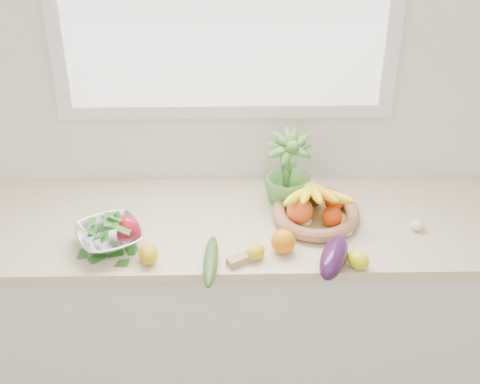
{
  "coord_description": "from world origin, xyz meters",
  "views": [
    {
      "loc": [
        0.01,
        -0.31,
        2.6
      ],
      "look_at": [
        0.05,
        1.93,
        1.05
      ],
      "focal_mm": 55.0,
      "sensor_mm": 36.0,
      "label": 1
    }
  ],
  "objects_px": {
    "potted_herb": "(287,171)",
    "fruit_basket": "(315,209)",
    "eggplant": "(334,257)",
    "colander_with_spinach": "(109,233)",
    "cucumber": "(211,261)",
    "apple": "(127,226)"
  },
  "relations": [
    {
      "from": "colander_with_spinach",
      "to": "fruit_basket",
      "type": "bearing_deg",
      "value": 11.15
    },
    {
      "from": "eggplant",
      "to": "cucumber",
      "type": "distance_m",
      "value": 0.43
    },
    {
      "from": "fruit_basket",
      "to": "potted_herb",
      "type": "bearing_deg",
      "value": 131.92
    },
    {
      "from": "apple",
      "to": "cucumber",
      "type": "height_order",
      "value": "apple"
    },
    {
      "from": "eggplant",
      "to": "fruit_basket",
      "type": "bearing_deg",
      "value": 97.25
    },
    {
      "from": "apple",
      "to": "potted_herb",
      "type": "xyz_separation_m",
      "value": [
        0.61,
        0.2,
        0.11
      ]
    },
    {
      "from": "cucumber",
      "to": "colander_with_spinach",
      "type": "relative_size",
      "value": 0.9
    },
    {
      "from": "eggplant",
      "to": "potted_herb",
      "type": "bearing_deg",
      "value": 109.18
    },
    {
      "from": "eggplant",
      "to": "potted_herb",
      "type": "xyz_separation_m",
      "value": [
        -0.14,
        0.4,
        0.1
      ]
    },
    {
      "from": "fruit_basket",
      "to": "colander_with_spinach",
      "type": "height_order",
      "value": "fruit_basket"
    },
    {
      "from": "cucumber",
      "to": "eggplant",
      "type": "bearing_deg",
      "value": -1.62
    },
    {
      "from": "fruit_basket",
      "to": "colander_with_spinach",
      "type": "distance_m",
      "value": 0.78
    },
    {
      "from": "eggplant",
      "to": "colander_with_spinach",
      "type": "bearing_deg",
      "value": 170.46
    },
    {
      "from": "eggplant",
      "to": "colander_with_spinach",
      "type": "xyz_separation_m",
      "value": [
        -0.8,
        0.14,
        0.02
      ]
    },
    {
      "from": "potted_herb",
      "to": "colander_with_spinach",
      "type": "height_order",
      "value": "potted_herb"
    },
    {
      "from": "eggplant",
      "to": "cucumber",
      "type": "relative_size",
      "value": 0.84
    },
    {
      "from": "potted_herb",
      "to": "fruit_basket",
      "type": "distance_m",
      "value": 0.18
    },
    {
      "from": "cucumber",
      "to": "colander_with_spinach",
      "type": "xyz_separation_m",
      "value": [
        -0.37,
        0.12,
        0.04
      ]
    },
    {
      "from": "eggplant",
      "to": "potted_herb",
      "type": "height_order",
      "value": "potted_herb"
    },
    {
      "from": "cucumber",
      "to": "fruit_basket",
      "type": "distance_m",
      "value": 0.48
    },
    {
      "from": "apple",
      "to": "eggplant",
      "type": "xyz_separation_m",
      "value": [
        0.75,
        -0.2,
        0.0
      ]
    },
    {
      "from": "colander_with_spinach",
      "to": "potted_herb",
      "type": "bearing_deg",
      "value": 21.82
    }
  ]
}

